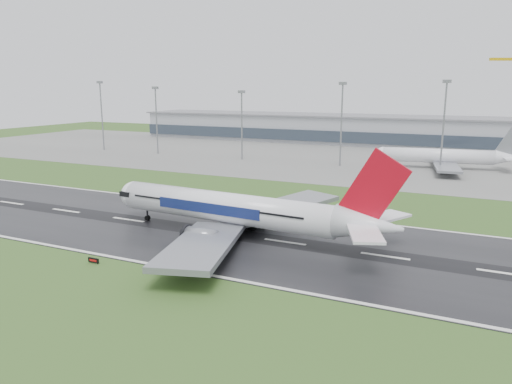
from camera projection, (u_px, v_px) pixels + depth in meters
The scene contains 12 objects.
ground at pixel (128, 220), 114.10m from camera, with size 520.00×520.00×0.00m, color #2D4E1C.
runway at pixel (128, 220), 114.09m from camera, with size 400.00×45.00×0.10m, color black.
apron at pixel (304, 155), 224.76m from camera, with size 400.00×130.00×0.08m, color slate.
terminal at pixel (339, 129), 276.31m from camera, with size 240.00×36.00×15.00m, color #93979E.
main_airliner at pixel (243, 191), 99.13m from camera, with size 65.76×62.63×19.41m, color white, non-canonical shape.
parked_airliner at pixel (444, 148), 185.00m from camera, with size 53.66×49.96×15.73m, color white, non-canonical shape.
runway_sign at pixel (93, 261), 85.70m from camera, with size 2.30×0.26×1.04m, color black, non-canonical shape.
floodmast_0 at pixel (102, 117), 239.84m from camera, with size 0.64×0.64×32.91m, color gray.
floodmast_1 at pixel (157, 122), 226.37m from camera, with size 0.64×0.64×30.22m, color gray.
floodmast_2 at pixel (242, 127), 207.92m from camera, with size 0.64×0.64×28.54m, color gray.
floodmast_3 at pixel (341, 126), 189.37m from camera, with size 0.64×0.64×31.85m, color gray.
floodmast_4 at pixel (443, 129), 173.72m from camera, with size 0.64×0.64×32.41m, color gray.
Camera 1 is at (74.12, -86.90, 30.63)m, focal length 33.72 mm.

